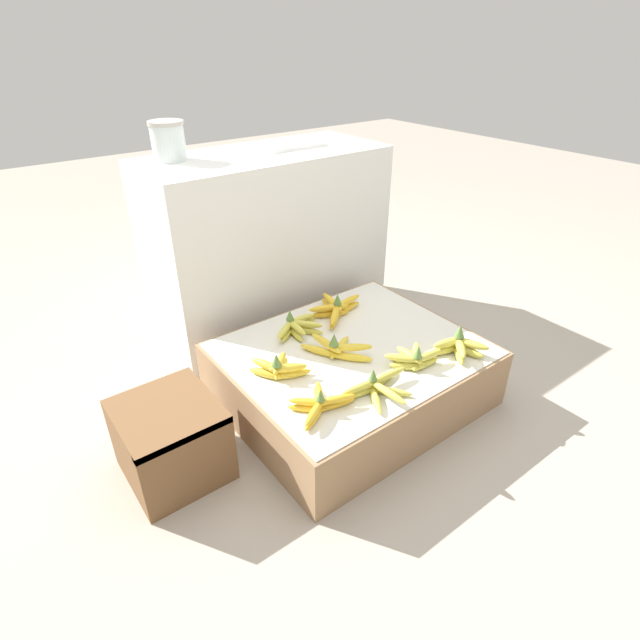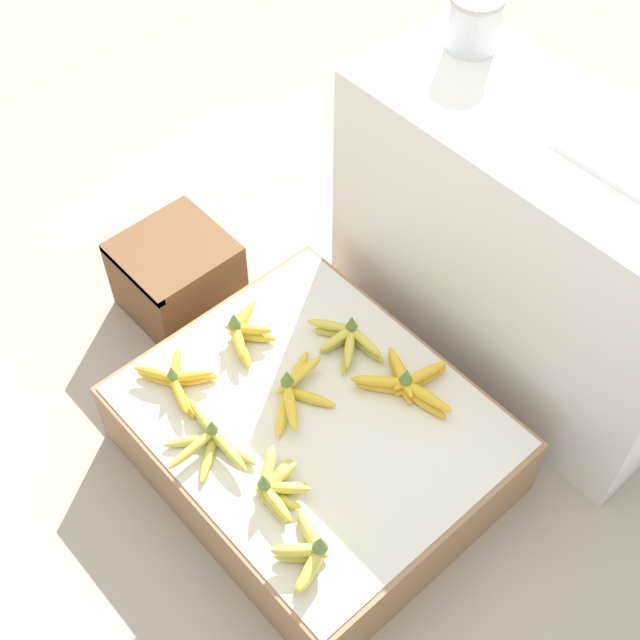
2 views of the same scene
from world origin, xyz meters
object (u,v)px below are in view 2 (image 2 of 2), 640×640
Objects in this scene: banana_bunch_back_midright at (407,383)px; banana_bunch_front_right at (308,551)px; banana_bunch_middle_midleft at (295,391)px; banana_bunch_back_midleft at (347,340)px; banana_bunch_front_midright at (275,487)px; glass_jar at (474,22)px; wooden_crate at (177,276)px; banana_bunch_front_left at (176,380)px; foam_tray_white at (625,156)px; banana_bunch_front_midleft at (210,440)px; banana_bunch_middle_left at (243,331)px.

banana_bunch_front_right is at bearing -70.50° from banana_bunch_back_midright.
banana_bunch_back_midleft is at bearing 97.95° from banana_bunch_middle_midleft.
glass_jar reaches higher than banana_bunch_front_midright.
banana_bunch_front_left is at bearing -34.54° from wooden_crate.
wooden_crate is 1.22× the size of banana_bunch_back_midright.
banana_bunch_middle_midleft is at bearing -82.05° from banana_bunch_back_midleft.
banana_bunch_back_midright is at bearing -104.48° from foam_tray_white.
wooden_crate is 0.86m from banana_bunch_front_midright.
wooden_crate is 1.61× the size of banana_bunch_front_midright.
banana_bunch_front_midleft is at bearing -90.31° from banana_bunch_back_midleft.
foam_tray_white reaches higher than wooden_crate.
glass_jar is (0.02, 1.01, 0.63)m from banana_bunch_front_left.
glass_jar reaches higher than banana_bunch_back_midleft.
foam_tray_white reaches higher than banana_bunch_middle_midleft.
wooden_crate is 0.83m from banana_bunch_back_midright.
banana_bunch_back_midleft is 0.88m from glass_jar.
foam_tray_white is (0.52, -0.06, -0.07)m from glass_jar.
glass_jar reaches higher than banana_bunch_middle_midleft.
banana_bunch_middle_left reaches higher than banana_bunch_front_midright.
foam_tray_white reaches higher than banana_bunch_front_midleft.
banana_bunch_back_midleft is 0.84m from foam_tray_white.
banana_bunch_front_midleft reaches higher than wooden_crate.
banana_bunch_middle_midleft is at bearing -75.10° from glass_jar.
banana_bunch_front_right is at bearing -5.77° from banana_bunch_front_left.
foam_tray_white reaches higher than banana_bunch_middle_left.
banana_bunch_front_right reaches higher than banana_bunch_back_midright.
banana_bunch_front_right is 0.60× the size of foam_tray_white.
banana_bunch_front_right is at bearing -87.49° from foam_tray_white.
banana_bunch_front_right is 0.66m from banana_bunch_middle_left.
banana_bunch_front_midright is 1.32× the size of glass_jar.
banana_bunch_front_midright is 0.76× the size of banana_bunch_back_midright.
banana_bunch_back_midright is at bearing 11.78° from wooden_crate.
banana_bunch_front_right is 1.15m from foam_tray_white.
banana_bunch_middle_left reaches higher than banana_bunch_back_midright.
banana_bunch_front_right is 0.61m from banana_bunch_back_midleft.
glass_jar reaches higher than banana_bunch_back_midright.
banana_bunch_front_midleft is 1.44× the size of banana_bunch_middle_left.
banana_bunch_front_left is 0.47m from banana_bunch_back_midleft.
glass_jar reaches higher than foam_tray_white.
banana_bunch_back_midright is (0.81, 0.17, 0.14)m from wooden_crate.
banana_bunch_front_midleft is 1.20m from foam_tray_white.
banana_bunch_front_midright is 0.45m from banana_bunch_back_midright.
banana_bunch_middle_midleft is (-0.18, 0.21, 0.00)m from banana_bunch_front_midright.
banana_bunch_back_midleft is (-0.38, 0.48, -0.01)m from banana_bunch_front_right.
glass_jar is (-0.57, 1.07, 0.62)m from banana_bunch_front_right.
banana_bunch_front_midleft is 1.34× the size of banana_bunch_front_midright.
banana_bunch_front_midleft is at bearing -53.14° from banana_bunch_middle_left.
banana_bunch_middle_midleft is 0.98m from foam_tray_white.
banana_bunch_middle_left is (-0.00, 0.23, 0.01)m from banana_bunch_front_left.
banana_bunch_back_midleft is (-0.03, 0.21, -0.00)m from banana_bunch_middle_midleft.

